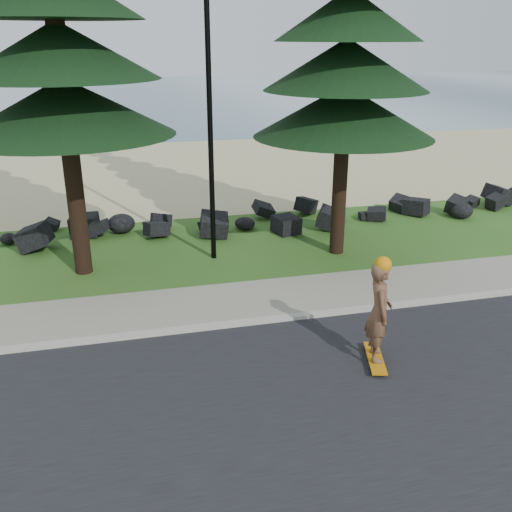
{
  "coord_description": "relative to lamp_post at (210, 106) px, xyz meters",
  "views": [
    {
      "loc": [
        -2.4,
        -11.55,
        5.82
      ],
      "look_at": [
        0.43,
        0.0,
        1.21
      ],
      "focal_mm": 40.0,
      "sensor_mm": 36.0,
      "label": 1
    }
  ],
  "objects": [
    {
      "name": "skateboarder",
      "position": [
        2.03,
        -6.18,
        -3.05
      ],
      "size": [
        0.64,
        1.19,
        2.15
      ],
      "rotation": [
        0.0,
        0.0,
        1.29
      ],
      "color": "#BB730B",
      "rests_on": "ground"
    },
    {
      "name": "lamp_post",
      "position": [
        0.0,
        0.0,
        0.0
      ],
      "size": [
        0.25,
        0.14,
        8.14
      ],
      "color": "black",
      "rests_on": "ground"
    },
    {
      "name": "sidewalk",
      "position": [
        0.0,
        -3.0,
        -4.09
      ],
      "size": [
        160.0,
        2.0,
        0.08
      ],
      "primitive_type": "cube",
      "color": "gray",
      "rests_on": "ground"
    },
    {
      "name": "seawall_boulders",
      "position": [
        0.0,
        2.4,
        -4.13
      ],
      "size": [
        60.0,
        2.4,
        1.1
      ],
      "primitive_type": null,
      "color": "black",
      "rests_on": "ground"
    },
    {
      "name": "ocean",
      "position": [
        0.0,
        47.8,
        -4.13
      ],
      "size": [
        160.0,
        58.0,
        0.01
      ],
      "primitive_type": "cube",
      "color": "#3D6175",
      "rests_on": "ground"
    },
    {
      "name": "kerb",
      "position": [
        0.0,
        -4.1,
        -4.08
      ],
      "size": [
        160.0,
        0.2,
        0.1
      ],
      "primitive_type": "cube",
      "color": "#ABA79A",
      "rests_on": "ground"
    },
    {
      "name": "road",
      "position": [
        0.0,
        -7.7,
        -4.12
      ],
      "size": [
        160.0,
        7.0,
        0.02
      ],
      "primitive_type": "cube",
      "color": "black",
      "rests_on": "ground"
    },
    {
      "name": "beach_sand",
      "position": [
        0.0,
        11.3,
        -4.13
      ],
      "size": [
        160.0,
        15.0,
        0.01
      ],
      "primitive_type": "cube",
      "color": "tan",
      "rests_on": "ground"
    },
    {
      "name": "ground",
      "position": [
        0.0,
        -3.2,
        -4.13
      ],
      "size": [
        160.0,
        160.0,
        0.0
      ],
      "primitive_type": "plane",
      "color": "#2A5B1C",
      "rests_on": "ground"
    }
  ]
}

